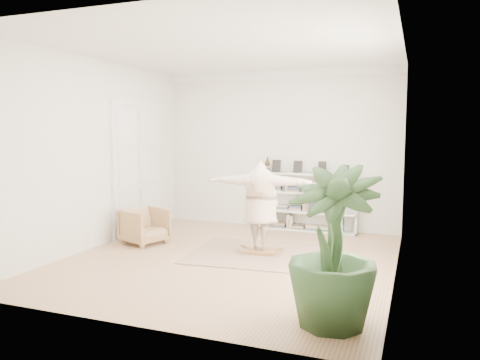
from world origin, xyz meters
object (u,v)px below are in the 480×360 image
Objects in this scene: person at (261,203)px; armchair at (145,226)px; rocker_board at (260,251)px; bookshelf at (308,203)px; houseplant at (333,247)px.

armchair is at bearing -4.43° from person.
person is (0.00, -0.00, 0.87)m from rocker_board.
rocker_board is 0.29× the size of person.
bookshelf is 2.37m from person.
person reaches higher than bookshelf.
bookshelf is at bearing -102.93° from person.
bookshelf is 1.19× the size of houseplant.
person reaches higher than armchair.
houseplant is (4.17, -2.65, 0.57)m from armchair.
houseplant reaches higher than person.
rocker_board is at bearing -70.97° from armchair.
houseplant is (1.41, -4.99, 0.29)m from bookshelf.
armchair is 0.39× the size of person.
armchair is 2.49m from person.
bookshelf is 2.42m from rocker_board.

